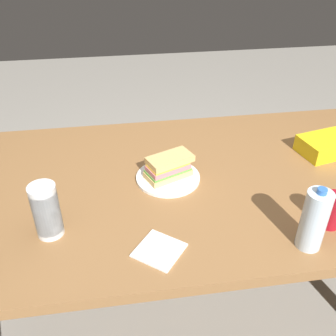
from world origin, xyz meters
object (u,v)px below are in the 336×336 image
at_px(sandwich, 169,167).
at_px(chip_bag, 327,145).
at_px(dining_table, 192,196).
at_px(plastic_cup_stack, 46,211).
at_px(soda_can_red, 332,210).
at_px(paper_plate, 168,177).
at_px(water_bottle_tall, 314,220).

bearing_deg(sandwich, chip_bag, 7.26).
relative_size(dining_table, plastic_cup_stack, 9.72).
relative_size(soda_can_red, chip_bag, 0.53).
distance_m(soda_can_red, chip_bag, 0.48).
height_order(sandwich, plastic_cup_stack, plastic_cup_stack).
height_order(paper_plate, sandwich, sandwich).
xyz_separation_m(sandwich, plastic_cup_stack, (-0.42, -0.24, 0.04)).
height_order(chip_bag, water_bottle_tall, water_bottle_tall).
bearing_deg(chip_bag, sandwich, 174.77).
xyz_separation_m(soda_can_red, water_bottle_tall, (-0.11, -0.08, 0.04)).
height_order(sandwich, chip_bag, sandwich).
relative_size(chip_bag, water_bottle_tall, 1.06).
distance_m(paper_plate, chip_bag, 0.70).
height_order(chip_bag, plastic_cup_stack, plastic_cup_stack).
bearing_deg(paper_plate, sandwich, 49.19).
height_order(dining_table, soda_can_red, soda_can_red).
bearing_deg(water_bottle_tall, paper_plate, 132.21).
bearing_deg(sandwich, water_bottle_tall, -48.22).
distance_m(paper_plate, sandwich, 0.05).
distance_m(soda_can_red, plastic_cup_stack, 0.90).
relative_size(dining_table, sandwich, 8.98).
distance_m(dining_table, water_bottle_tall, 0.52).
bearing_deg(dining_table, paper_plate, 171.90).
bearing_deg(water_bottle_tall, sandwich, 131.78).
relative_size(water_bottle_tall, plastic_cup_stack, 1.17).
relative_size(dining_table, water_bottle_tall, 8.30).
relative_size(sandwich, soda_can_red, 1.64).
height_order(water_bottle_tall, plastic_cup_stack, water_bottle_tall).
xyz_separation_m(chip_bag, plastic_cup_stack, (-1.11, -0.33, 0.06)).
relative_size(soda_can_red, water_bottle_tall, 0.56).
bearing_deg(plastic_cup_stack, water_bottle_tall, -12.39).
height_order(dining_table, paper_plate, paper_plate).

